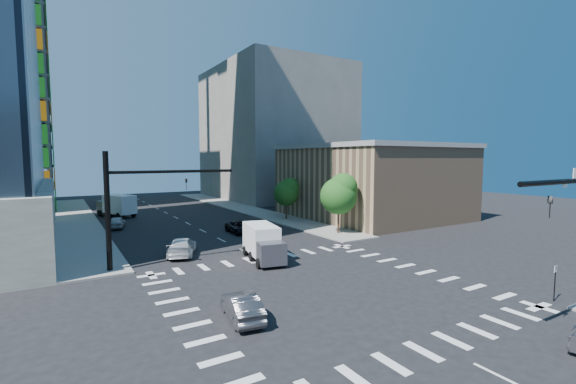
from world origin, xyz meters
TOP-DOWN VIEW (x-y plane):
  - ground at (0.00, 0.00)m, footprint 160.00×160.00m
  - road_markings at (0.00, 0.00)m, footprint 20.00×20.00m
  - sidewalk_ne at (12.50, 40.00)m, footprint 5.00×60.00m
  - sidewalk_nw at (-12.50, 40.00)m, footprint 5.00×60.00m
  - commercial_building at (25.00, 22.00)m, footprint 20.50×22.50m
  - bg_building_ne at (27.00, 55.00)m, footprint 24.00×30.00m
  - signal_mast_nw at (-10.00, 11.50)m, footprint 10.20×0.40m
  - tree_south at (12.63, 13.90)m, footprint 4.16×4.16m
  - tree_north at (12.93, 25.90)m, footprint 3.54×3.52m
  - no_parking_sign at (10.70, -9.00)m, footprint 0.30×0.06m
  - car_nb_far at (3.29, 20.47)m, footprint 2.35×4.92m
  - car_sb_near at (-5.37, 13.78)m, footprint 4.04×5.76m
  - car_sb_mid at (-8.50, 31.11)m, footprint 2.69×4.64m
  - car_sb_cross at (-6.48, -1.56)m, footprint 2.12×4.45m
  - box_truck_near at (0.01, 8.26)m, footprint 3.44×5.95m
  - box_truck_far at (-7.34, 41.54)m, footprint 4.91×6.76m

SIDE VIEW (x-z plane):
  - ground at x=0.00m, z-range 0.00..0.00m
  - road_markings at x=0.00m, z-range 0.00..0.01m
  - sidewalk_ne at x=12.50m, z-range 0.00..0.15m
  - sidewalk_nw at x=-12.50m, z-range 0.00..0.15m
  - car_nb_far at x=3.29m, z-range 0.00..1.35m
  - car_sb_cross at x=-6.48m, z-range 0.00..1.41m
  - car_sb_mid at x=-8.50m, z-range 0.00..1.48m
  - car_sb_near at x=-5.37m, z-range 0.00..1.55m
  - box_truck_near at x=0.01m, z-range -0.17..2.76m
  - no_parking_sign at x=10.70m, z-range 0.28..2.48m
  - box_truck_far at x=-7.34m, z-range -0.19..3.08m
  - tree_north at x=12.93m, z-range 1.10..6.88m
  - tree_south at x=12.63m, z-range 1.27..8.10m
  - commercial_building at x=25.00m, z-range 0.01..10.61m
  - signal_mast_nw at x=-10.00m, z-range 0.99..9.99m
  - bg_building_ne at x=27.00m, z-range 0.00..28.00m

